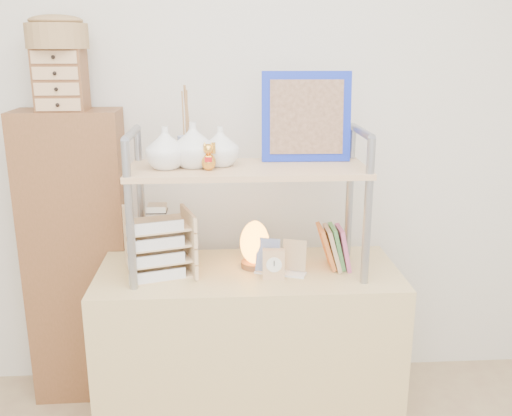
{
  "coord_description": "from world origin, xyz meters",
  "views": [
    {
      "loc": [
        -0.1,
        -0.91,
        1.61
      ],
      "look_at": [
        0.03,
        1.2,
        1.01
      ],
      "focal_mm": 40.0,
      "sensor_mm": 36.0,
      "label": 1
    }
  ],
  "objects_px": {
    "cabinet": "(79,259)",
    "salt_lamp": "(255,244)",
    "desk": "(249,354)",
    "letter_tray": "(159,247)"
  },
  "relations": [
    {
      "from": "salt_lamp",
      "to": "desk",
      "type": "bearing_deg",
      "value": -128.46
    },
    {
      "from": "cabinet",
      "to": "letter_tray",
      "type": "height_order",
      "value": "cabinet"
    },
    {
      "from": "desk",
      "to": "letter_tray",
      "type": "xyz_separation_m",
      "value": [
        -0.35,
        -0.01,
        0.49
      ]
    },
    {
      "from": "cabinet",
      "to": "letter_tray",
      "type": "relative_size",
      "value": 4.75
    },
    {
      "from": "desk",
      "to": "cabinet",
      "type": "distance_m",
      "value": 0.9
    },
    {
      "from": "letter_tray",
      "to": "salt_lamp",
      "type": "bearing_deg",
      "value": 7.38
    },
    {
      "from": "desk",
      "to": "cabinet",
      "type": "xyz_separation_m",
      "value": [
        -0.76,
        0.37,
        0.3
      ]
    },
    {
      "from": "desk",
      "to": "letter_tray",
      "type": "bearing_deg",
      "value": -177.58
    },
    {
      "from": "cabinet",
      "to": "salt_lamp",
      "type": "bearing_deg",
      "value": -24.21
    },
    {
      "from": "desk",
      "to": "salt_lamp",
      "type": "distance_m",
      "value": 0.48
    }
  ]
}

